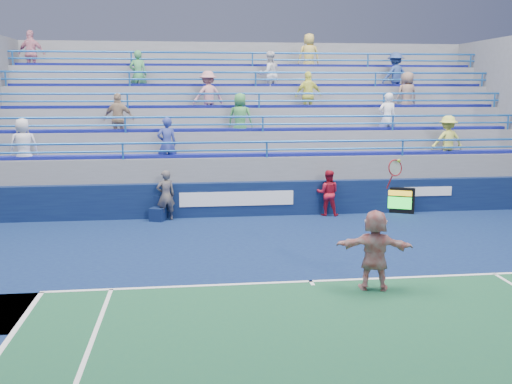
{
  "coord_description": "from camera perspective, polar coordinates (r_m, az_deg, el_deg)",
  "views": [
    {
      "loc": [
        -2.51,
        -11.22,
        3.99
      ],
      "look_at": [
        -0.86,
        2.5,
        1.5
      ],
      "focal_mm": 40.0,
      "sensor_mm": 36.0,
      "label": 1
    }
  ],
  "objects": [
    {
      "name": "judge_chair",
      "position": [
        17.78,
        -9.78,
        -2.12
      ],
      "size": [
        0.55,
        0.56,
        0.74
      ],
      "color": "#0D1A3F",
      "rests_on": "ground"
    },
    {
      "name": "bleacher_stand",
      "position": [
        21.78,
        -0.21,
        3.77
      ],
      "size": [
        18.0,
        5.6,
        6.13
      ],
      "color": "slate",
      "rests_on": "ground"
    },
    {
      "name": "sponsor_wall",
      "position": [
        18.23,
        1.18,
        -0.66
      ],
      "size": [
        18.0,
        0.32,
        1.1
      ],
      "color": "#0A143B",
      "rests_on": "ground"
    },
    {
      "name": "tennis_player",
      "position": [
        11.69,
        11.79,
        -5.68
      ],
      "size": [
        1.61,
        0.84,
        2.66
      ],
      "color": "silver",
      "rests_on": "ground"
    },
    {
      "name": "ground",
      "position": [
        12.18,
        5.48,
        -8.97
      ],
      "size": [
        120.0,
        120.0,
        0.0
      ],
      "primitive_type": "plane",
      "color": "#333538"
    },
    {
      "name": "ball_girl",
      "position": [
        18.3,
        7.19,
        -0.11
      ],
      "size": [
        0.83,
        0.72,
        1.47
      ],
      "primitive_type": "imported",
      "rotation": [
        0.0,
        0.0,
        2.89
      ],
      "color": "#A61327",
      "rests_on": "ground"
    },
    {
      "name": "serve_speed_board",
      "position": [
        19.12,
        13.74,
        -0.81
      ],
      "size": [
        1.18,
        0.63,
        0.86
      ],
      "color": "black",
      "rests_on": "ground"
    },
    {
      "name": "line_judge",
      "position": [
        17.69,
        -9.01,
        -0.35
      ],
      "size": [
        0.66,
        0.53,
        1.57
      ],
      "primitive_type": "imported",
      "rotation": [
        0.0,
        0.0,
        3.45
      ],
      "color": "#151939",
      "rests_on": "ground"
    }
  ]
}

